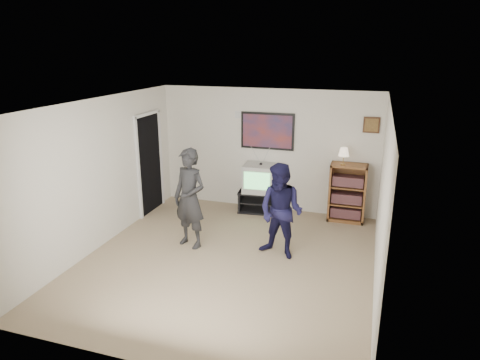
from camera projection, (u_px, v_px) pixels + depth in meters
The scene contains 13 objects.
room_shell at pixel (234, 180), 6.81m from camera, with size 4.51×5.00×2.51m.
media_stand at pixel (261, 201), 8.85m from camera, with size 0.93×0.58×0.44m.
crt_television at pixel (261, 178), 8.70m from camera, with size 0.67×0.56×0.56m, color #AFB0AA, non-canonical shape.
bookshelf at pixel (347, 193), 8.29m from camera, with size 0.69×0.40×1.14m, color brown, non-canonical shape.
table_lamp at pixel (344, 156), 8.06m from camera, with size 0.20×0.20×0.32m, color #FFE1C1, non-canonical shape.
person_tall at pixel (190, 199), 7.14m from camera, with size 0.62×0.41×1.71m, color black.
person_short at pixel (281, 211), 6.79m from camera, with size 0.76×0.59×1.55m, color #141233.
controller_left at pixel (195, 176), 7.24m from camera, with size 0.04×0.12×0.04m, color white.
controller_right at pixel (285, 191), 6.94m from camera, with size 0.04×0.13×0.04m, color white.
poster at pixel (267, 131), 8.63m from camera, with size 1.10×0.03×0.75m, color black.
air_vent at pixel (241, 115), 8.70m from camera, with size 0.28×0.02×0.14m, color white.
small_picture at pixel (371, 125), 7.98m from camera, with size 0.30×0.03×0.30m, color black.
doorway at pixel (149, 164), 8.67m from camera, with size 0.03×0.85×2.00m, color black.
Camera 1 is at (2.06, -5.82, 3.28)m, focal length 32.00 mm.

